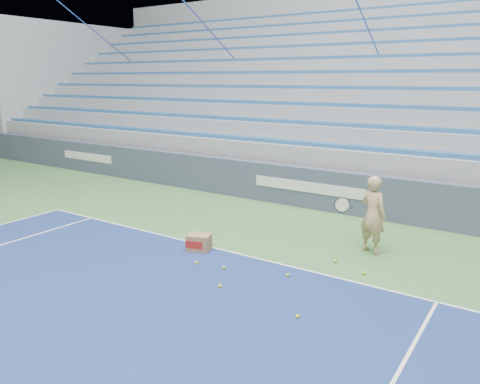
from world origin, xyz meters
name	(u,v)px	position (x,y,z in m)	size (l,w,h in m)	color
sponsor_barrier	(310,188)	(0.00, 15.88, 0.55)	(30.00, 0.32, 1.10)	#3C465C
bleachers	(380,109)	(0.00, 21.60, 2.36)	(31.00, 9.15, 7.30)	#979AA0
tennis_player	(373,215)	(2.51, 13.47, 0.80)	(0.94, 0.89, 1.59)	tan
ball_box	(199,243)	(-0.44, 11.62, 0.17)	(0.54, 0.47, 0.34)	#946A47
tennis_ball_0	(220,286)	(0.95, 10.42, 0.03)	(0.07, 0.07, 0.07)	#BAD12A
tennis_ball_1	(297,316)	(2.51, 10.22, 0.03)	(0.07, 0.07, 0.07)	#BAD12A
tennis_ball_2	(197,263)	(-0.03, 11.01, 0.03)	(0.07, 0.07, 0.07)	#BAD12A
tennis_ball_3	(336,261)	(2.14, 12.55, 0.03)	(0.07, 0.07, 0.07)	#BAD12A
tennis_ball_4	(224,268)	(0.55, 11.10, 0.03)	(0.07, 0.07, 0.07)	#BAD12A
tennis_ball_5	(288,275)	(1.69, 11.46, 0.03)	(0.07, 0.07, 0.07)	#BAD12A
tennis_ball_6	(363,273)	(2.78, 12.30, 0.03)	(0.07, 0.07, 0.07)	#BAD12A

